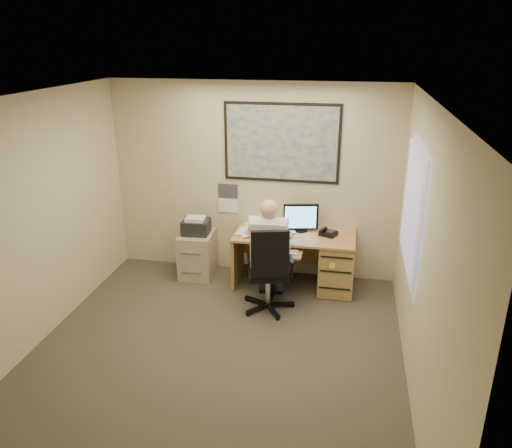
% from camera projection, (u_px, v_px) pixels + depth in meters
% --- Properties ---
extents(room_shell, '(4.00, 4.50, 2.70)m').
position_uv_depth(room_shell, '(209.00, 243.00, 4.83)').
color(room_shell, '#3D392F').
rests_on(room_shell, ground).
extents(desk, '(1.60, 0.97, 1.13)m').
position_uv_depth(desk, '(318.00, 256.00, 6.73)').
color(desk, tan).
rests_on(desk, ground).
extents(world_map, '(1.56, 0.03, 1.06)m').
position_uv_depth(world_map, '(282.00, 143.00, 6.62)').
color(world_map, '#1E4C93').
rests_on(world_map, room_shell).
extents(wall_calendar, '(0.28, 0.01, 0.42)m').
position_uv_depth(wall_calendar, '(228.00, 198.00, 7.05)').
color(wall_calendar, white).
rests_on(wall_calendar, room_shell).
extents(window_blinds, '(0.06, 1.40, 1.30)m').
position_uv_depth(window_blinds, '(413.00, 210.00, 5.15)').
color(window_blinds, '#F1E5D0').
rests_on(window_blinds, room_shell).
extents(filing_cabinet, '(0.49, 0.57, 0.89)m').
position_uv_depth(filing_cabinet, '(197.00, 250.00, 7.08)').
color(filing_cabinet, '#AC9C8A').
rests_on(filing_cabinet, ground).
extents(office_chair, '(0.82, 0.82, 1.14)m').
position_uv_depth(office_chair, '(266.00, 286.00, 6.18)').
color(office_chair, black).
rests_on(office_chair, ground).
extents(person, '(0.63, 0.87, 1.42)m').
position_uv_depth(person, '(269.00, 255.00, 6.11)').
color(person, silver).
rests_on(person, office_chair).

